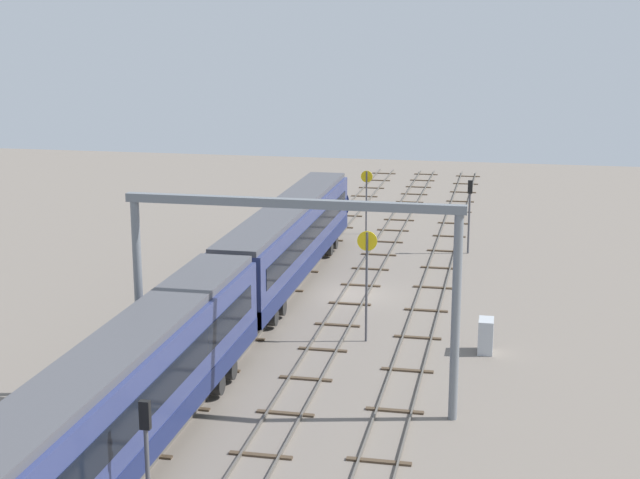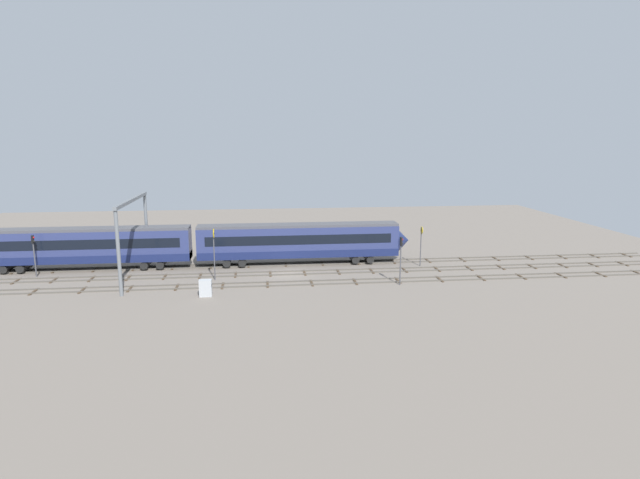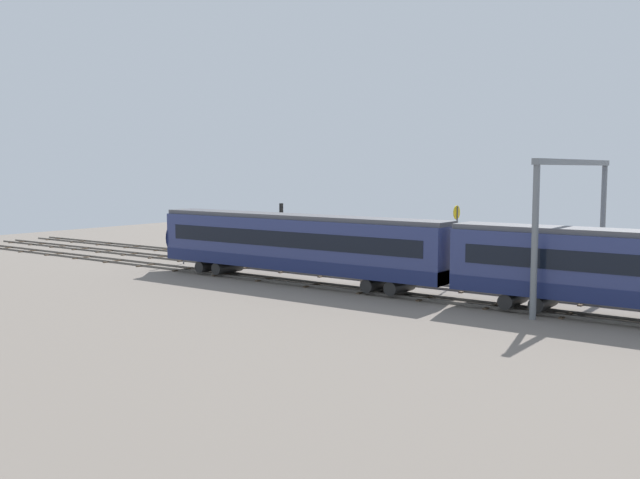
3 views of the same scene
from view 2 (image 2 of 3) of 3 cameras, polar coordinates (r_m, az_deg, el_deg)
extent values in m
plane|color=slate|center=(60.59, -3.49, -3.66)|extent=(109.22, 109.22, 0.00)
cube|color=#59544C|center=(55.70, -3.21, -4.90)|extent=(93.22, 0.07, 0.16)
cube|color=#59544C|center=(57.08, -3.30, -4.51)|extent=(93.22, 0.07, 0.16)
cube|color=#473828|center=(60.71, -28.28, -4.93)|extent=(0.24, 2.40, 0.08)
cube|color=#473828|center=(59.13, -24.07, -4.97)|extent=(0.24, 2.40, 0.08)
cube|color=#473828|center=(57.88, -19.66, -4.97)|extent=(0.24, 2.40, 0.08)
cube|color=#473828|center=(56.99, -15.08, -4.95)|extent=(0.24, 2.40, 0.08)
cube|color=#473828|center=(56.47, -10.38, -4.89)|extent=(0.24, 2.40, 0.08)
cube|color=#473828|center=(56.33, -5.63, -4.80)|extent=(0.24, 2.40, 0.08)
cube|color=#473828|center=(56.57, -0.89, -4.67)|extent=(0.24, 2.40, 0.08)
cube|color=#473828|center=(57.20, 3.78, -4.52)|extent=(0.24, 2.40, 0.08)
cube|color=#473828|center=(58.19, 8.31, -4.34)|extent=(0.24, 2.40, 0.08)
cube|color=#473828|center=(59.54, 12.66, -4.15)|extent=(0.24, 2.40, 0.08)
cube|color=#473828|center=(61.21, 16.80, -3.94)|extent=(0.24, 2.40, 0.08)
cube|color=#473828|center=(63.18, 20.69, -3.72)|extent=(0.24, 2.40, 0.08)
cube|color=#473828|center=(65.42, 24.34, -3.50)|extent=(0.24, 2.40, 0.08)
cube|color=#473828|center=(67.91, 27.72, -3.29)|extent=(0.24, 2.40, 0.08)
cube|color=#473828|center=(70.62, 30.86, -3.08)|extent=(0.24, 2.40, 0.08)
cube|color=#59544C|center=(59.88, -3.46, -3.76)|extent=(93.22, 0.07, 0.16)
cube|color=#59544C|center=(61.27, -3.53, -3.42)|extent=(93.22, 0.07, 0.16)
cube|color=#473828|center=(65.92, -29.74, -3.89)|extent=(0.24, 2.40, 0.08)
cube|color=#473828|center=(64.48, -26.56, -3.90)|extent=(0.24, 2.40, 0.08)
cube|color=#473828|center=(63.24, -23.25, -3.90)|extent=(0.24, 2.40, 0.08)
cube|color=#473828|center=(62.22, -19.82, -3.88)|extent=(0.24, 2.40, 0.08)
cube|color=#473828|center=(61.43, -16.29, -3.85)|extent=(0.24, 2.40, 0.08)
cube|color=#473828|center=(60.88, -12.68, -3.81)|extent=(0.24, 2.40, 0.08)
cube|color=#473828|center=(60.58, -9.02, -3.75)|extent=(0.24, 2.40, 0.08)
cube|color=#473828|center=(60.52, -5.33, -3.67)|extent=(0.24, 2.40, 0.08)
cube|color=#473828|center=(60.71, -1.66, -3.58)|extent=(0.24, 2.40, 0.08)
cube|color=#473828|center=(61.15, 1.98, -3.47)|extent=(0.24, 2.40, 0.08)
cube|color=#473828|center=(61.83, 5.55, -3.35)|extent=(0.24, 2.40, 0.08)
cube|color=#473828|center=(62.74, 9.02, -3.23)|extent=(0.24, 2.40, 0.08)
cube|color=#473828|center=(63.87, 12.39, -3.09)|extent=(0.24, 2.40, 0.08)
cube|color=#473828|center=(65.22, 15.62, -2.96)|extent=(0.24, 2.40, 0.08)
cube|color=#473828|center=(66.77, 18.72, -2.81)|extent=(0.24, 2.40, 0.08)
cube|color=#473828|center=(68.50, 21.66, -2.67)|extent=(0.24, 2.40, 0.08)
cube|color=#473828|center=(70.41, 24.45, -2.53)|extent=(0.24, 2.40, 0.08)
cube|color=#473828|center=(72.47, 27.09, -2.39)|extent=(0.24, 2.40, 0.08)
cube|color=#473828|center=(74.68, 29.58, -2.25)|extent=(0.24, 2.40, 0.08)
cube|color=#59544C|center=(64.08, -3.67, -2.77)|extent=(93.22, 0.07, 0.16)
cube|color=#59544C|center=(65.47, -3.73, -2.47)|extent=(93.22, 0.07, 0.16)
cube|color=#473828|center=(70.55, -29.83, -2.99)|extent=(0.24, 2.40, 0.08)
cube|color=#473828|center=(68.90, -26.44, -2.98)|extent=(0.24, 2.40, 0.08)
cube|color=#473828|center=(67.51, -22.89, -2.96)|extent=(0.24, 2.40, 0.08)
cube|color=#473828|center=(66.38, -19.21, -2.93)|extent=(0.24, 2.40, 0.08)
cube|color=#473828|center=(65.54, -15.42, -2.88)|extent=(0.24, 2.40, 0.08)
cube|color=#473828|center=(64.98, -11.55, -2.82)|extent=(0.24, 2.40, 0.08)
cube|color=#473828|center=(64.73, -7.63, -2.74)|extent=(0.24, 2.40, 0.08)
cube|color=#473828|center=(64.78, -3.70, -2.65)|extent=(0.24, 2.40, 0.08)
cube|color=#473828|center=(65.14, 0.21, -2.55)|extent=(0.24, 2.40, 0.08)
cube|color=#473828|center=(65.79, 4.05, -2.44)|extent=(0.24, 2.40, 0.08)
cube|color=#473828|center=(66.74, 7.80, -2.33)|extent=(0.24, 2.40, 0.08)
cube|color=#473828|center=(67.96, 11.44, -2.20)|extent=(0.24, 2.40, 0.08)
cube|color=#473828|center=(69.44, 14.93, -2.07)|extent=(0.24, 2.40, 0.08)
cube|color=#473828|center=(71.17, 18.26, -1.95)|extent=(0.24, 2.40, 0.08)
cube|color=#473828|center=(73.13, 21.42, -1.82)|extent=(0.24, 2.40, 0.08)
cube|color=#473828|center=(75.30, 24.41, -1.69)|extent=(0.24, 2.40, 0.08)
cube|color=#473828|center=(77.66, 27.23, -1.57)|extent=(0.24, 2.40, 0.08)
cube|color=#473828|center=(80.20, 29.87, -1.45)|extent=(0.24, 2.40, 0.08)
cube|color=navy|center=(64.27, -2.29, -0.18)|extent=(24.00, 2.90, 3.60)
cube|color=navy|center=(64.55, -2.28, -1.35)|extent=(24.00, 2.94, 0.90)
cube|color=#4C4C51|center=(63.92, -2.31, 1.54)|extent=(24.00, 2.50, 0.30)
cube|color=black|center=(62.76, -2.20, -0.05)|extent=(22.00, 0.04, 1.10)
cube|color=black|center=(65.62, -2.39, 0.44)|extent=(22.00, 0.04, 1.10)
cylinder|color=black|center=(64.71, -9.88, -2.30)|extent=(0.90, 2.70, 0.90)
cylinder|color=black|center=(64.62, -8.29, -2.26)|extent=(0.90, 2.70, 0.90)
cylinder|color=black|center=(65.58, 3.64, -1.97)|extent=(0.90, 2.70, 0.90)
cylinder|color=black|center=(65.91, 5.18, -1.93)|extent=(0.90, 2.70, 0.90)
cube|color=navy|center=(67.21, -23.88, -0.63)|extent=(24.00, 2.90, 3.60)
cube|color=navy|center=(67.48, -23.79, -1.75)|extent=(24.00, 2.94, 0.90)
cube|color=#4C4C51|center=(66.88, -24.01, 1.01)|extent=(24.00, 2.50, 0.30)
cube|color=black|center=(65.77, -24.28, -0.52)|extent=(22.00, 0.04, 1.10)
cube|color=black|center=(68.50, -23.56, -0.03)|extent=(22.00, 0.04, 1.10)
cylinder|color=black|center=(70.71, -30.39, -2.54)|extent=(0.90, 2.70, 0.90)
cylinder|color=black|center=(69.99, -29.04, -2.53)|extent=(0.90, 2.70, 0.90)
cylinder|color=black|center=(65.96, -18.10, -2.43)|extent=(0.90, 2.70, 0.90)
cylinder|color=black|center=(65.62, -16.56, -2.41)|extent=(0.90, 2.70, 0.90)
cone|color=navy|center=(66.46, 8.78, -0.08)|extent=(1.60, 3.24, 3.24)
cylinder|color=slate|center=(54.72, -20.74, -1.45)|extent=(0.36, 0.36, 8.43)
cylinder|color=slate|center=(67.39, -18.05, 0.98)|extent=(0.36, 0.36, 8.43)
cube|color=slate|center=(60.37, -19.52, 3.98)|extent=(0.40, 13.83, 0.35)
cylinder|color=#4C4C51|center=(64.63, 10.72, -0.74)|extent=(0.12, 0.12, 4.75)
cylinder|color=yellow|center=(64.27, 10.82, 0.99)|extent=(0.05, 0.88, 0.88)
cube|color=black|center=(64.28, 10.85, 0.99)|extent=(0.02, 0.39, 0.12)
cylinder|color=#4C4C51|center=(58.27, -11.25, -1.63)|extent=(0.12, 0.12, 5.59)
cylinder|color=yellow|center=(57.81, -11.30, 0.65)|extent=(0.05, 0.99, 0.99)
cube|color=black|center=(57.80, -11.27, 0.65)|extent=(0.02, 0.44, 0.12)
cylinder|color=#4C4C51|center=(66.58, -28.20, -1.96)|extent=(0.14, 0.14, 3.78)
cube|color=black|center=(66.14, -28.38, 0.01)|extent=(0.20, 0.32, 0.90)
sphere|color=red|center=(66.07, -28.31, 0.18)|extent=(0.20, 0.20, 0.20)
sphere|color=#262626|center=(66.14, -28.28, -0.16)|extent=(0.20, 0.20, 0.20)
cylinder|color=#4C4C51|center=(56.13, 8.59, -2.76)|extent=(0.14, 0.14, 4.19)
cube|color=black|center=(55.58, 8.67, -0.21)|extent=(0.20, 0.32, 0.90)
sphere|color=red|center=(55.57, 8.78, -0.01)|extent=(0.20, 0.20, 0.20)
sphere|color=#262626|center=(55.65, 8.77, -0.41)|extent=(0.20, 0.20, 0.20)
cube|color=#B2B7BC|center=(53.10, -12.14, -5.10)|extent=(1.20, 0.71, 1.67)
cube|color=#333333|center=(52.97, -11.50, -4.83)|extent=(0.02, 0.50, 0.24)
camera|label=1|loc=(70.22, -51.71, 7.17)|focal=52.98mm
camera|label=3|loc=(106.95, -21.39, 6.49)|focal=40.46mm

